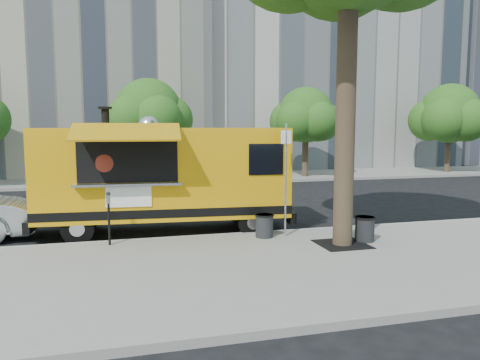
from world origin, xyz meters
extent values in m
plane|color=black|center=(0.00, 0.00, 0.00)|extent=(120.00, 120.00, 0.00)
cube|color=gray|center=(0.00, -4.00, 0.07)|extent=(60.00, 6.00, 0.15)
cube|color=#999993|center=(0.00, -0.93, 0.07)|extent=(60.00, 0.14, 0.16)
cube|color=gray|center=(0.00, 13.50, 0.07)|extent=(60.00, 5.00, 0.15)
cube|color=#AAA59F|center=(12.00, 23.00, 10.00)|extent=(20.00, 14.00, 20.00)
cube|color=#A59F89|center=(30.00, 24.00, 8.00)|extent=(16.00, 12.00, 16.00)
cylinder|color=#33261C|center=(2.60, -2.80, 3.40)|extent=(0.48, 0.48, 6.50)
cube|color=black|center=(2.60, -2.80, 0.15)|extent=(1.20, 1.20, 0.02)
cylinder|color=#33261C|center=(-1.00, 12.70, 1.45)|extent=(0.36, 0.36, 2.60)
sphere|color=#164D14|center=(-1.00, 12.70, 3.85)|extent=(3.60, 3.60, 3.60)
cylinder|color=#33261C|center=(8.00, 12.40, 1.45)|extent=(0.36, 0.36, 2.60)
sphere|color=#164D14|center=(8.00, 12.40, 3.74)|extent=(3.24, 3.24, 3.24)
cylinder|color=#33261C|center=(18.00, 12.60, 1.45)|extent=(0.36, 0.36, 2.60)
sphere|color=#164D14|center=(18.00, 12.60, 3.91)|extent=(3.78, 3.78, 3.78)
cylinder|color=silver|center=(1.55, -1.55, 1.65)|extent=(0.06, 0.06, 3.00)
cube|color=white|center=(1.55, -1.55, 2.80)|extent=(0.28, 0.02, 0.35)
cylinder|color=black|center=(-3.00, -1.35, 0.68)|extent=(0.06, 0.06, 1.05)
cube|color=silver|center=(-3.00, -1.35, 1.30)|extent=(0.10, 0.08, 0.22)
sphere|color=black|center=(-3.00, -1.35, 1.43)|extent=(0.11, 0.11, 0.11)
cube|color=#D7970B|center=(-1.45, 0.35, 1.78)|extent=(7.08, 2.88, 2.50)
cube|color=black|center=(-1.45, 0.35, 0.77)|extent=(7.11, 2.90, 0.23)
cube|color=black|center=(2.08, 0.07, 0.48)|extent=(0.36, 2.23, 0.32)
cube|color=black|center=(-4.97, 0.64, 0.48)|extent=(0.36, 2.23, 0.32)
cube|color=black|center=(2.02, 0.08, 2.18)|extent=(0.20, 1.87, 1.01)
cylinder|color=black|center=(0.87, -0.81, 0.43)|extent=(0.87, 0.36, 0.85)
cylinder|color=black|center=(1.02, 1.14, 0.43)|extent=(0.87, 0.36, 0.85)
cylinder|color=black|center=(-3.80, -0.44, 0.43)|extent=(0.87, 0.36, 0.85)
cylinder|color=black|center=(-3.65, 1.51, 0.43)|extent=(0.87, 0.36, 0.85)
cube|color=black|center=(-2.49, -0.68, 2.18)|extent=(2.56, 0.38, 1.12)
cube|color=silver|center=(-2.50, -0.84, 1.58)|extent=(2.77, 0.57, 0.06)
cube|color=#D7970B|center=(-2.53, -1.23, 2.94)|extent=(2.73, 1.21, 0.45)
cube|color=white|center=(-2.49, -0.76, 1.25)|extent=(1.17, 0.13, 0.53)
cylinder|color=black|center=(-3.04, 0.48, 3.30)|extent=(0.21, 0.21, 0.59)
sphere|color=silver|center=(-1.85, 0.60, 3.09)|extent=(0.60, 0.60, 0.60)
sphere|color=#953A20|center=(-3.05, -0.34, 2.13)|extent=(0.89, 0.89, 0.89)
cylinder|color=#FF590C|center=(-3.07, -0.57, 2.00)|extent=(0.37, 0.16, 0.36)
cylinder|color=black|center=(0.97, -1.55, 0.46)|extent=(0.47, 0.47, 0.61)
cylinder|color=black|center=(0.97, -1.55, 0.74)|extent=(0.51, 0.51, 0.04)
cylinder|color=black|center=(3.31, -2.63, 0.47)|extent=(0.49, 0.49, 0.64)
cylinder|color=black|center=(3.31, -2.63, 0.77)|extent=(0.53, 0.53, 0.04)
camera|label=1|loc=(-2.80, -13.14, 3.08)|focal=35.00mm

